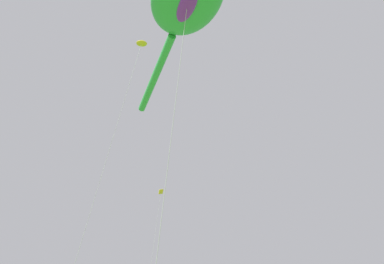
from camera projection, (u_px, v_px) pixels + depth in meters
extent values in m
cylinder|color=green|center=(155.00, 77.00, 21.54)|extent=(3.20, 6.06, 0.42)
ellipsoid|color=purple|center=(187.00, 5.00, 17.00)|extent=(1.57, 2.14, 0.42)
cylinder|color=#B2B2B7|center=(165.00, 189.00, 14.38)|extent=(2.00, 4.22, 16.04)
ellipsoid|color=yellow|center=(142.00, 43.00, 21.63)|extent=(0.74, 0.70, 0.31)
cylinder|color=#B2B2B7|center=(94.00, 201.00, 17.94)|extent=(0.33, 4.73, 18.11)
cube|color=yellow|center=(161.00, 192.00, 34.96)|extent=(0.59, 0.38, 0.50)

